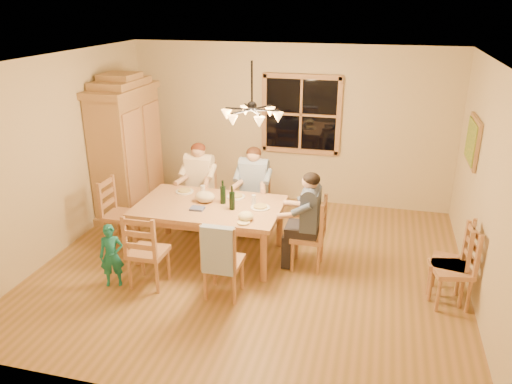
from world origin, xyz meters
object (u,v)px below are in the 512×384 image
(dining_table, at_px, (210,211))
(chair_far_right, at_px, (254,212))
(armoire, at_px, (127,152))
(adult_slate_man, at_px, (309,209))
(adult_plaid_man, at_px, (254,179))
(chair_spare_back, at_px, (449,281))
(chair_near_right, at_px, (224,272))
(chair_end_right, at_px, (307,246))
(chair_far_left, at_px, (200,206))
(chair_end_left, at_px, (122,225))
(adult_woman, at_px, (199,174))
(child, at_px, (112,256))
(chair_spare_front, at_px, (448,275))
(chair_near_left, at_px, (149,263))
(wine_bottle_b, at_px, (232,198))
(chandelier, at_px, (252,114))
(wine_bottle_a, at_px, (223,192))

(dining_table, bearing_deg, chair_far_right, 67.65)
(armoire, distance_m, dining_table, 2.13)
(armoire, height_order, dining_table, armoire)
(adult_slate_man, bearing_deg, adult_plaid_man, 46.64)
(chair_spare_back, bearing_deg, chair_near_right, 88.54)
(chair_far_right, relative_size, chair_end_right, 1.00)
(adult_plaid_man, bearing_deg, chair_spare_back, 153.19)
(chair_far_left, height_order, chair_near_right, same)
(chair_far_right, xyz_separation_m, adult_slate_man, (0.98, -0.92, 0.54))
(chair_end_left, height_order, adult_woman, adult_woman)
(child, bearing_deg, chair_spare_front, -11.54)
(dining_table, relative_size, adult_slate_man, 2.24)
(chair_near_right, distance_m, chair_end_left, 2.06)
(chair_near_left, distance_m, chair_end_left, 1.27)
(wine_bottle_b, bearing_deg, chair_spare_front, -4.86)
(armoire, xyz_separation_m, chair_end_left, (0.42, -1.11, -0.75))
(chair_near_left, bearing_deg, child, -163.91)
(adult_slate_man, xyz_separation_m, child, (-2.28, -1.05, -0.43))
(adult_slate_man, height_order, child, adult_slate_man)
(adult_slate_man, xyz_separation_m, chair_spare_back, (1.74, -0.45, -0.54))
(armoire, bearing_deg, chair_far_left, -8.15)
(chair_spare_front, bearing_deg, chair_end_right, 90.67)
(adult_plaid_man, xyz_separation_m, child, (-1.30, -1.97, -0.43))
(chair_far_left, relative_size, chair_near_left, 1.00)
(chair_near_left, xyz_separation_m, chair_end_right, (1.84, 0.92, 0.00))
(adult_plaid_man, bearing_deg, chair_end_right, 136.64)
(chair_near_right, distance_m, adult_woman, 2.16)
(adult_slate_man, distance_m, wine_bottle_b, 1.02)
(chair_near_left, bearing_deg, dining_table, 62.10)
(adult_slate_man, relative_size, chair_spare_back, 0.88)
(wine_bottle_b, bearing_deg, chair_near_left, -134.49)
(dining_table, xyz_separation_m, wine_bottle_b, (0.35, -0.07, 0.26))
(chair_far_left, height_order, adult_woman, adult_woman)
(chandelier, bearing_deg, dining_table, 165.55)
(armoire, bearing_deg, adult_plaid_man, -4.88)
(adult_slate_man, relative_size, wine_bottle_b, 2.65)
(chair_near_right, height_order, adult_slate_man, adult_slate_man)
(adult_woman, xyz_separation_m, chair_spare_back, (3.58, -1.37, -0.54))
(chair_near_left, height_order, wine_bottle_b, wine_bottle_b)
(chair_near_right, height_order, adult_woman, adult_woman)
(chair_end_left, bearing_deg, chair_near_left, 43.26)
(chair_end_right, bearing_deg, adult_slate_man, -0.03)
(chandelier, distance_m, wine_bottle_a, 1.27)
(chandelier, xyz_separation_m, chair_far_left, (-1.13, 1.09, -1.77))
(wine_bottle_b, height_order, chair_spare_back, wine_bottle_b)
(chair_near_right, relative_size, child, 1.21)
(adult_plaid_man, bearing_deg, chair_end_left, 27.98)
(armoire, relative_size, chair_far_left, 2.32)
(child, height_order, chair_spare_front, chair_spare_front)
(chair_far_right, height_order, adult_plaid_man, adult_plaid_man)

